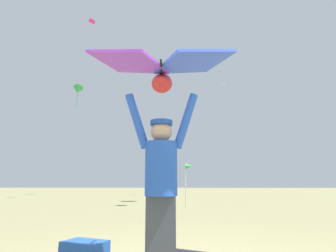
% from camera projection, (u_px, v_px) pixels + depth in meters
% --- Properties ---
extents(kite_flyer_person, '(0.81, 0.35, 1.92)m').
position_uv_depth(kite_flyer_person, '(161.00, 184.00, 2.89)').
color(kite_flyer_person, '#424751').
rests_on(kite_flyer_person, ground).
extents(held_stunt_kite, '(1.62, 0.88, 0.38)m').
position_uv_depth(held_stunt_kite, '(162.00, 68.00, 3.09)').
color(held_stunt_kite, black).
extents(distant_kite_purple_mid_right, '(0.62, 0.63, 0.19)m').
position_uv_depth(distant_kite_purple_mid_right, '(189.00, 61.00, 24.78)').
color(distant_kite_purple_mid_right, purple).
extents(distant_kite_green_mid_left, '(1.26, 1.42, 2.22)m').
position_uv_depth(distant_kite_green_mid_left, '(78.00, 90.00, 25.96)').
color(distant_kite_green_mid_left, green).
extents(distant_kite_teal_high_left, '(0.59, 0.54, 0.31)m').
position_uv_depth(distant_kite_teal_high_left, '(224.00, 84.00, 36.66)').
color(distant_kite_teal_high_left, '#19B2AD').
extents(distant_kite_magenta_low_right, '(0.49, 0.52, 0.26)m').
position_uv_depth(distant_kite_magenta_low_right, '(92.00, 21.00, 20.71)').
color(distant_kite_magenta_low_right, '#DB2393').
extents(marker_flag, '(0.30, 0.24, 1.75)m').
position_uv_depth(marker_flag, '(188.00, 169.00, 11.35)').
color(marker_flag, silver).
rests_on(marker_flag, ground).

